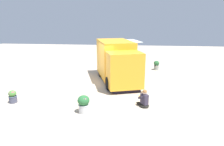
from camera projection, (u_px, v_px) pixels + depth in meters
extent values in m
plane|color=#BAA994|center=(95.00, 83.00, 13.02)|extent=(40.00, 40.00, 0.00)
cube|color=#F3A325|center=(115.00, 58.00, 13.76)|extent=(3.94, 3.00, 2.40)
cube|color=#F3A325|center=(124.00, 70.00, 11.45)|extent=(2.02, 2.30, 2.01)
cube|color=black|center=(128.00, 67.00, 10.68)|extent=(0.53, 1.54, 0.76)
cube|color=black|center=(129.00, 56.00, 13.93)|extent=(1.83, 0.62, 0.84)
cube|color=white|center=(133.00, 41.00, 13.72)|extent=(2.18, 1.22, 0.03)
cube|color=black|center=(117.00, 80.00, 13.39)|extent=(5.00, 3.01, 0.21)
cylinder|color=black|center=(108.00, 83.00, 11.68)|extent=(0.81, 0.45, 0.78)
cylinder|color=black|center=(138.00, 82.00, 12.03)|extent=(0.81, 0.45, 0.78)
cylinder|color=black|center=(101.00, 71.00, 14.44)|extent=(0.81, 0.45, 0.78)
cylinder|color=black|center=(125.00, 70.00, 14.79)|extent=(0.81, 0.45, 0.78)
ellipsoid|color=black|center=(144.00, 105.00, 9.49)|extent=(0.68, 0.65, 0.13)
cube|color=black|center=(143.00, 103.00, 9.71)|extent=(0.36, 0.29, 0.11)
cube|color=black|center=(140.00, 104.00, 9.62)|extent=(0.36, 0.29, 0.11)
cube|color=#342E3E|center=(144.00, 99.00, 9.41)|extent=(0.43, 0.39, 0.49)
sphere|color=beige|center=(145.00, 92.00, 9.32)|extent=(0.20, 0.20, 0.20)
sphere|color=#966231|center=(145.00, 92.00, 9.31)|extent=(0.21, 0.21, 0.21)
cube|color=#342E3E|center=(145.00, 96.00, 9.56)|extent=(0.34, 0.27, 0.27)
cube|color=#342E3E|center=(141.00, 97.00, 9.46)|extent=(0.34, 0.27, 0.27)
cylinder|color=tan|center=(141.00, 97.00, 9.67)|extent=(0.32, 0.18, 0.09)
cube|color=orange|center=(141.00, 97.00, 9.67)|extent=(0.26, 0.13, 0.02)
cylinder|color=#474A5E|center=(13.00, 99.00, 9.93)|extent=(0.37, 0.37, 0.34)
torus|color=#425065|center=(13.00, 96.00, 9.89)|extent=(0.40, 0.40, 0.04)
ellipsoid|color=#498538|center=(12.00, 94.00, 9.85)|extent=(0.36, 0.36, 0.31)
sphere|color=#F14580|center=(9.00, 92.00, 9.76)|extent=(0.07, 0.07, 0.07)
sphere|color=#E94080|center=(12.00, 92.00, 9.73)|extent=(0.07, 0.07, 0.07)
sphere|color=#E1448C|center=(14.00, 92.00, 9.98)|extent=(0.08, 0.08, 0.08)
sphere|color=#ED2C93|center=(10.00, 94.00, 9.70)|extent=(0.06, 0.06, 0.06)
sphere|color=#F6317B|center=(14.00, 92.00, 9.77)|extent=(0.08, 0.08, 0.08)
cylinder|color=gray|center=(156.00, 67.00, 16.42)|extent=(0.39, 0.39, 0.39)
torus|color=gray|center=(156.00, 65.00, 16.38)|extent=(0.42, 0.42, 0.04)
ellipsoid|color=#285D32|center=(157.00, 63.00, 16.33)|extent=(0.45, 0.45, 0.38)
sphere|color=yellow|center=(155.00, 62.00, 16.43)|extent=(0.06, 0.06, 0.06)
sphere|color=yellow|center=(158.00, 63.00, 16.17)|extent=(0.06, 0.06, 0.06)
sphere|color=yellow|center=(155.00, 62.00, 16.47)|extent=(0.06, 0.06, 0.06)
cylinder|color=silver|center=(84.00, 109.00, 8.86)|extent=(0.45, 0.45, 0.37)
torus|color=silver|center=(84.00, 105.00, 8.82)|extent=(0.48, 0.48, 0.04)
ellipsoid|color=#2B6835|center=(84.00, 100.00, 8.76)|extent=(0.53, 0.53, 0.45)
sphere|color=#F83190|center=(84.00, 99.00, 8.56)|extent=(0.07, 0.07, 0.07)
sphere|color=#E23E8B|center=(82.00, 100.00, 8.55)|extent=(0.06, 0.06, 0.06)
sphere|color=#F9418E|center=(80.00, 101.00, 8.58)|extent=(0.05, 0.05, 0.05)
sphere|color=#E2368E|center=(85.00, 99.00, 8.59)|extent=(0.09, 0.09, 0.09)
sphere|color=#E4397C|center=(87.00, 98.00, 8.89)|extent=(0.06, 0.06, 0.06)
sphere|color=#F03788|center=(79.00, 99.00, 8.68)|extent=(0.08, 0.08, 0.08)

